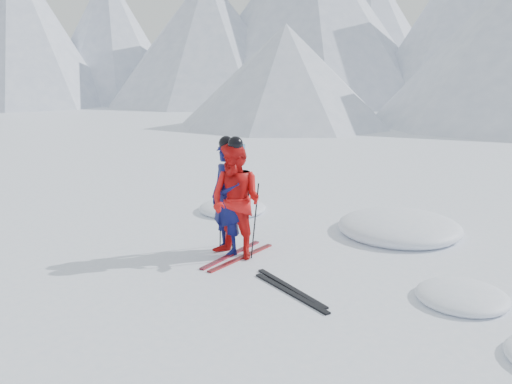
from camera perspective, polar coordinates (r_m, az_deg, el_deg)
The scene contains 12 objects.
ground at distance 8.53m, azimuth 7.56°, elevation -9.61°, with size 160.00×160.00×0.00m, color white.
skier_blue at distance 9.56m, azimuth -3.09°, elevation -0.69°, with size 0.73×0.48×2.00m, color #0C104C.
skier_red at distance 9.31m, azimuth -2.13°, elevation -0.97°, with size 0.98×0.77×2.02m, color red.
pole_blue_left at distance 9.94m, azimuth -3.76°, elevation -2.13°, with size 0.02×0.02×1.33m, color black.
pole_blue_right at distance 9.66m, azimuth -0.97°, elevation -2.56°, with size 0.02×0.02×1.33m, color black.
pole_red_left at distance 9.77m, azimuth -2.47°, elevation -2.34°, with size 0.02×0.02×1.35m, color black.
pole_red_right at distance 9.32m, azimuth -0.12°, elevation -3.10°, with size 0.02×0.02×1.35m, color black.
ski_worn_left at distance 9.68m, azimuth -2.62°, elevation -6.59°, with size 0.09×1.70×0.03m, color black.
ski_worn_right at distance 9.53m, azimuth -1.54°, elevation -6.91°, with size 0.09×1.70×0.03m, color black.
ski_loose_a at distance 8.32m, azimuth 3.66°, elevation -10.03°, with size 0.09×1.70×0.03m, color black.
ski_loose_b at distance 8.15m, azimuth 3.62°, elevation -10.53°, with size 0.09×1.70×0.03m, color black.
snow_lumps at distance 10.80m, azimuth 12.68°, elevation -4.87°, with size 8.58×5.24×0.54m.
Camera 1 is at (4.07, -6.74, 3.29)m, focal length 38.00 mm.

